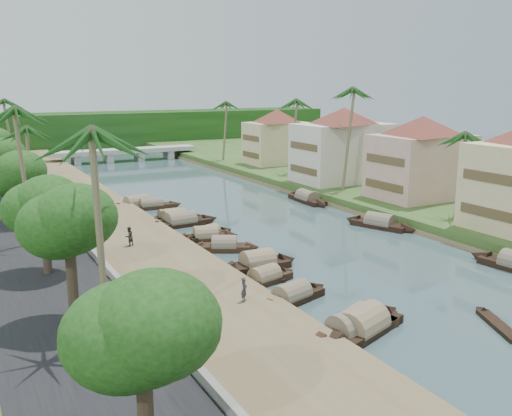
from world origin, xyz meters
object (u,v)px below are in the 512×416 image
sampan_0 (353,329)px  sampan_1 (362,327)px  bridge (124,152)px  person_near (244,289)px

sampan_0 → sampan_1: bearing=-17.8°
bridge → sampan_0: 83.73m
person_near → sampan_1: bearing=-99.7°
bridge → sampan_0: (-9.30, -83.20, -1.30)m
bridge → person_near: 78.29m
sampan_1 → person_near: 7.85m
bridge → person_near: bearing=-99.9°
sampan_0 → person_near: 7.45m
bridge → sampan_1: bearing=-96.0°
person_near → bridge: bearing=32.7°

